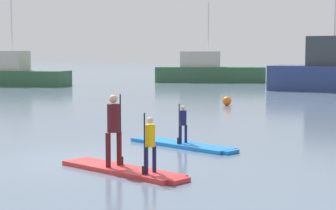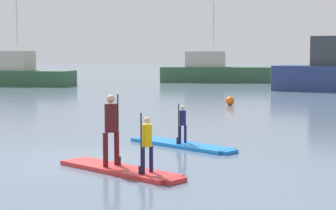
% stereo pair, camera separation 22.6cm
% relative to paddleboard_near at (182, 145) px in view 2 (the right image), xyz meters
% --- Properties ---
extents(ground_plane, '(240.00, 240.00, 0.00)m').
position_rel_paddleboard_near_xyz_m(ground_plane, '(-1.56, -2.82, -0.05)').
color(ground_plane, slate).
extents(paddleboard_near, '(3.56, 2.00, 0.10)m').
position_rel_paddleboard_near_xyz_m(paddleboard_near, '(0.00, 0.00, 0.00)').
color(paddleboard_near, blue).
rests_on(paddleboard_near, ground).
extents(paddler_child_solo, '(0.25, 0.36, 1.13)m').
position_rel_paddleboard_near_xyz_m(paddler_child_solo, '(0.01, -0.02, 0.65)').
color(paddler_child_solo, '#19194C').
rests_on(paddler_child_solo, paddleboard_near).
extents(paddleboard_far, '(3.44, 1.85, 0.10)m').
position_rel_paddleboard_near_xyz_m(paddleboard_far, '(0.01, -3.85, -0.00)').
color(paddleboard_far, red).
rests_on(paddleboard_far, ground).
extents(paddler_adult, '(0.37, 0.49, 1.62)m').
position_rel_paddleboard_near_xyz_m(paddler_adult, '(-0.28, -3.74, 0.98)').
color(paddler_adult, '#4C1419').
rests_on(paddler_adult, paddleboard_far).
extents(paddler_child_front, '(0.27, 0.39, 1.30)m').
position_rel_paddleboard_near_xyz_m(paddler_child_front, '(0.78, -4.15, 0.73)').
color(paddler_child_front, '#19194C').
rests_on(paddler_child_front, paddleboard_far).
extents(fishing_boat_green_midground, '(9.99, 5.18, 7.10)m').
position_rel_paddleboard_near_xyz_m(fishing_boat_green_midground, '(-10.31, 34.57, 0.93)').
color(fishing_boat_green_midground, '#2D5638').
rests_on(fishing_boat_green_midground, ground).
extents(motor_boat_small_navy, '(9.25, 3.86, 7.92)m').
position_rel_paddleboard_near_xyz_m(motor_boat_small_navy, '(-23.18, 23.35, 0.95)').
color(motor_boat_small_navy, '#2D5638').
rests_on(motor_boat_small_navy, ground).
extents(mooring_buoy_near, '(0.45, 0.45, 0.45)m').
position_rel_paddleboard_near_xyz_m(mooring_buoy_near, '(-2.41, 12.96, 0.18)').
color(mooring_buoy_near, orange).
rests_on(mooring_buoy_near, ground).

